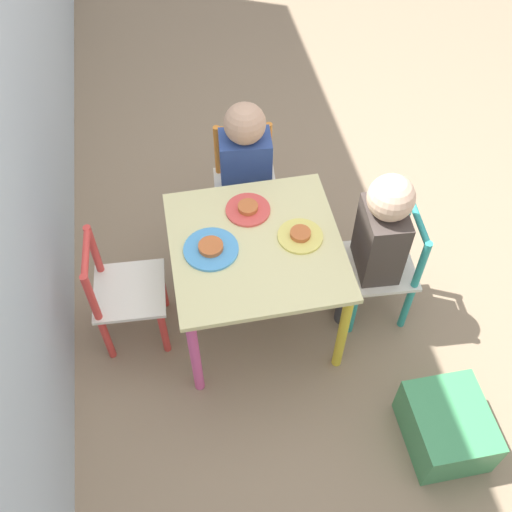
{
  "coord_description": "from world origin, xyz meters",
  "views": [
    {
      "loc": [
        -1.29,
        0.25,
        2.06
      ],
      "look_at": [
        0.0,
        0.0,
        0.39
      ],
      "focal_mm": 42.0,
      "sensor_mm": 36.0,
      "label": 1
    }
  ],
  "objects_px": {
    "kids_table": "(256,256)",
    "plate_right": "(248,209)",
    "child_right": "(246,167)",
    "plate_front": "(300,235)",
    "chair_red": "(124,293)",
    "child_front": "(376,239)",
    "chair_orange": "(245,187)",
    "plate_back": "(211,248)",
    "chair_teal": "(384,268)",
    "storage_bin": "(446,427)"
  },
  "relations": [
    {
      "from": "kids_table",
      "to": "chair_teal",
      "type": "height_order",
      "value": "chair_teal"
    },
    {
      "from": "kids_table",
      "to": "plate_right",
      "type": "height_order",
      "value": "plate_right"
    },
    {
      "from": "plate_front",
      "to": "plate_right",
      "type": "xyz_separation_m",
      "value": [
        0.16,
        0.16,
        -0.0
      ]
    },
    {
      "from": "child_right",
      "to": "plate_front",
      "type": "distance_m",
      "value": 0.45
    },
    {
      "from": "plate_front",
      "to": "plate_back",
      "type": "distance_m",
      "value": 0.31
    },
    {
      "from": "chair_teal",
      "to": "storage_bin",
      "type": "height_order",
      "value": "chair_teal"
    },
    {
      "from": "child_front",
      "to": "chair_orange",
      "type": "bearing_deg",
      "value": -139.56
    },
    {
      "from": "chair_orange",
      "to": "chair_red",
      "type": "relative_size",
      "value": 1.0
    },
    {
      "from": "child_front",
      "to": "plate_right",
      "type": "relative_size",
      "value": 4.43
    },
    {
      "from": "kids_table",
      "to": "child_front",
      "type": "distance_m",
      "value": 0.43
    },
    {
      "from": "child_front",
      "to": "plate_right",
      "type": "height_order",
      "value": "child_front"
    },
    {
      "from": "kids_table",
      "to": "child_right",
      "type": "relative_size",
      "value": 0.84
    },
    {
      "from": "chair_teal",
      "to": "plate_front",
      "type": "distance_m",
      "value": 0.4
    },
    {
      "from": "chair_teal",
      "to": "plate_front",
      "type": "height_order",
      "value": "chair_teal"
    },
    {
      "from": "kids_table",
      "to": "chair_red",
      "type": "height_order",
      "value": "chair_red"
    },
    {
      "from": "kids_table",
      "to": "plate_front",
      "type": "height_order",
      "value": "plate_front"
    },
    {
      "from": "plate_front",
      "to": "plate_back",
      "type": "xyz_separation_m",
      "value": [
        0.0,
        0.31,
        0.0
      ]
    },
    {
      "from": "chair_orange",
      "to": "child_right",
      "type": "xyz_separation_m",
      "value": [
        -0.06,
        0.01,
        0.17
      ]
    },
    {
      "from": "chair_red",
      "to": "plate_back",
      "type": "height_order",
      "value": "chair_red"
    },
    {
      "from": "chair_orange",
      "to": "plate_back",
      "type": "bearing_deg",
      "value": -107.16
    },
    {
      "from": "chair_orange",
      "to": "child_front",
      "type": "xyz_separation_m",
      "value": [
        -0.52,
        -0.38,
        0.18
      ]
    },
    {
      "from": "chair_teal",
      "to": "plate_back",
      "type": "distance_m",
      "value": 0.69
    },
    {
      "from": "child_right",
      "to": "plate_back",
      "type": "distance_m",
      "value": 0.47
    },
    {
      "from": "plate_right",
      "to": "storage_bin",
      "type": "distance_m",
      "value": 1.02
    },
    {
      "from": "kids_table",
      "to": "child_right",
      "type": "height_order",
      "value": "child_right"
    },
    {
      "from": "chair_orange",
      "to": "plate_right",
      "type": "distance_m",
      "value": 0.4
    },
    {
      "from": "chair_orange",
      "to": "plate_back",
      "type": "xyz_separation_m",
      "value": [
        -0.49,
        0.2,
        0.22
      ]
    },
    {
      "from": "chair_orange",
      "to": "plate_back",
      "type": "distance_m",
      "value": 0.57
    },
    {
      "from": "chair_teal",
      "to": "chair_red",
      "type": "bearing_deg",
      "value": -89.73
    },
    {
      "from": "plate_right",
      "to": "plate_back",
      "type": "bearing_deg",
      "value": 135.0
    },
    {
      "from": "plate_back",
      "to": "storage_bin",
      "type": "relative_size",
      "value": 0.64
    },
    {
      "from": "chair_red",
      "to": "child_front",
      "type": "xyz_separation_m",
      "value": [
        -0.06,
        -0.92,
        0.18
      ]
    },
    {
      "from": "child_right",
      "to": "storage_bin",
      "type": "bearing_deg",
      "value": -58.9
    },
    {
      "from": "chair_teal",
      "to": "child_right",
      "type": "bearing_deg",
      "value": -131.75
    },
    {
      "from": "chair_teal",
      "to": "child_right",
      "type": "distance_m",
      "value": 0.67
    },
    {
      "from": "plate_right",
      "to": "plate_back",
      "type": "relative_size",
      "value": 0.85
    },
    {
      "from": "child_right",
      "to": "plate_front",
      "type": "height_order",
      "value": "child_right"
    },
    {
      "from": "plate_front",
      "to": "plate_right",
      "type": "height_order",
      "value": "same"
    },
    {
      "from": "storage_bin",
      "to": "plate_back",
      "type": "bearing_deg",
      "value": 48.54
    },
    {
      "from": "chair_red",
      "to": "child_right",
      "type": "relative_size",
      "value": 0.73
    },
    {
      "from": "chair_orange",
      "to": "chair_red",
      "type": "bearing_deg",
      "value": -134.06
    },
    {
      "from": "chair_orange",
      "to": "plate_front",
      "type": "distance_m",
      "value": 0.55
    },
    {
      "from": "plate_front",
      "to": "chair_red",
      "type": "bearing_deg",
      "value": 87.36
    },
    {
      "from": "plate_front",
      "to": "storage_bin",
      "type": "relative_size",
      "value": 0.54
    },
    {
      "from": "chair_teal",
      "to": "child_front",
      "type": "height_order",
      "value": "child_front"
    },
    {
      "from": "chair_teal",
      "to": "child_front",
      "type": "relative_size",
      "value": 0.71
    },
    {
      "from": "kids_table",
      "to": "child_front",
      "type": "relative_size",
      "value": 0.83
    },
    {
      "from": "chair_orange",
      "to": "kids_table",
      "type": "bearing_deg",
      "value": -90.0
    },
    {
      "from": "plate_front",
      "to": "kids_table",
      "type": "bearing_deg",
      "value": 90.0
    },
    {
      "from": "chair_orange",
      "to": "plate_right",
      "type": "height_order",
      "value": "chair_orange"
    }
  ]
}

